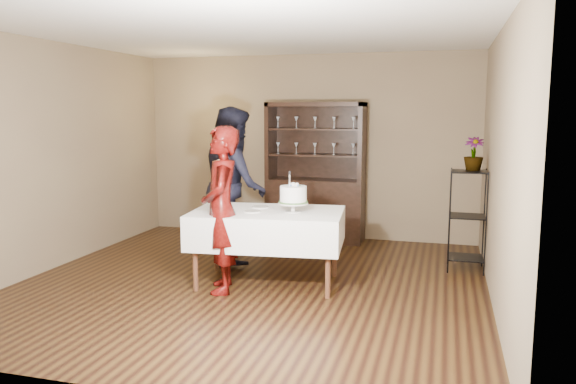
% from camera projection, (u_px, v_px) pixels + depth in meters
% --- Properties ---
extents(floor, '(5.00, 5.00, 0.00)m').
position_uv_depth(floor, '(251.00, 283.00, 6.17)').
color(floor, black).
rests_on(floor, ground).
extents(ceiling, '(5.00, 5.00, 0.00)m').
position_uv_depth(ceiling, '(249.00, 31.00, 5.79)').
color(ceiling, white).
rests_on(ceiling, back_wall).
extents(back_wall, '(5.00, 0.02, 2.70)m').
position_uv_depth(back_wall, '(306.00, 147.00, 8.36)').
color(back_wall, brown).
rests_on(back_wall, floor).
extents(wall_left, '(0.02, 5.00, 2.70)m').
position_uv_depth(wall_left, '(52.00, 156.00, 6.65)').
color(wall_left, brown).
rests_on(wall_left, floor).
extents(wall_right, '(0.02, 5.00, 2.70)m').
position_uv_depth(wall_right, '(499.00, 167.00, 5.31)').
color(wall_right, brown).
rests_on(wall_right, floor).
extents(china_hutch, '(1.40, 0.48, 2.00)m').
position_uv_depth(china_hutch, '(315.00, 195.00, 8.17)').
color(china_hutch, black).
rests_on(china_hutch, floor).
extents(plant_etagere, '(0.42, 0.42, 1.20)m').
position_uv_depth(plant_etagere, '(467.00, 216.00, 6.61)').
color(plant_etagere, black).
rests_on(plant_etagere, floor).
extents(cake_table, '(1.71, 1.16, 0.81)m').
position_uv_depth(cake_table, '(268.00, 228.00, 6.09)').
color(cake_table, silver).
rests_on(cake_table, floor).
extents(woman, '(0.62, 0.74, 1.73)m').
position_uv_depth(woman, '(221.00, 210.00, 5.81)').
color(woman, '#340504').
rests_on(woman, floor).
extents(man, '(1.08, 1.17, 1.93)m').
position_uv_depth(man, '(235.00, 185.00, 7.00)').
color(man, black).
rests_on(man, floor).
extents(cake, '(0.32, 0.32, 0.44)m').
position_uv_depth(cake, '(293.00, 196.00, 5.97)').
color(cake, silver).
rests_on(cake, cake_table).
extents(plate_near, '(0.20, 0.20, 0.01)m').
position_uv_depth(plate_near, '(252.00, 212.00, 5.99)').
color(plate_near, silver).
rests_on(plate_near, cake_table).
extents(plate_far, '(0.21, 0.21, 0.01)m').
position_uv_depth(plate_far, '(260.00, 207.00, 6.26)').
color(plate_far, silver).
rests_on(plate_far, cake_table).
extents(potted_plant, '(0.23, 0.23, 0.39)m').
position_uv_depth(potted_plant, '(474.00, 154.00, 6.54)').
color(potted_plant, '#406831').
rests_on(potted_plant, plant_etagere).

